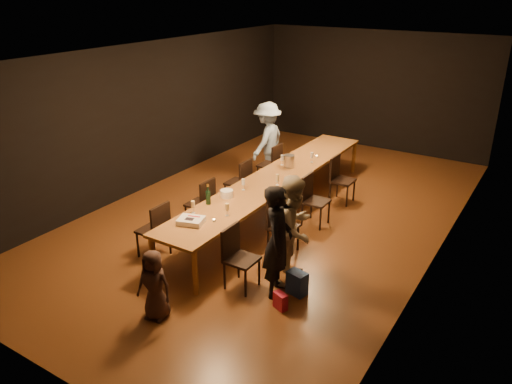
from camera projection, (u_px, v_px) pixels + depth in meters
The scene contains 30 objects.
ground at pixel (275, 213), 9.53m from camera, with size 10.00×10.00×0.00m, color #4E3013.
room_shell at pixel (277, 106), 8.72m from camera, with size 6.04×10.04×3.02m.
table at pixel (275, 179), 9.26m from camera, with size 0.90×6.00×0.75m.
chair_right_0 at pixel (242, 259), 7.06m from camera, with size 0.42×0.42×0.93m, color black, non-canonical shape.
chair_right_1 at pixel (283, 226), 8.00m from camera, with size 0.42×0.42×0.93m, color black, non-canonical shape.
chair_right_2 at pixel (316, 201), 8.93m from camera, with size 0.42×0.42×0.93m, color black, non-canonical shape.
chair_right_3 at pixel (343, 180), 9.87m from camera, with size 0.42×0.42×0.93m, color black, non-canonical shape.
chair_left_0 at pixel (153, 229), 7.90m from camera, with size 0.42×0.42×0.93m, color black, non-canonical shape.
chair_left_1 at pixel (200, 203), 8.83m from camera, with size 0.42×0.42×0.93m, color black, non-canonical shape.
chair_left_2 at pixel (238, 182), 9.77m from camera, with size 0.42×0.42×0.93m, color black, non-canonical shape.
chair_left_3 at pixel (269, 164), 10.70m from camera, with size 0.42×0.42×0.93m, color black, non-canonical shape.
woman_birthday at pixel (278, 241), 6.80m from camera, with size 0.60×0.39×1.64m, color black.
woman_tan at pixel (294, 229), 7.17m from camera, with size 0.79×0.61×1.62m, color tan.
man_blue at pixel (267, 140), 11.02m from camera, with size 1.10×0.63×1.70m, color #8DAFDA.
child at pixel (154, 285), 6.42m from camera, with size 0.48×0.31×0.97m, color #3D2722.
gift_bag_red at pixel (280, 301), 6.72m from camera, with size 0.20×0.11×0.24m, color #D11F44.
gift_bag_blue at pixel (297, 283), 7.02m from camera, with size 0.28×0.18×0.34m, color #24499F.
birthday_cake at pixel (191, 221), 7.45m from camera, with size 0.44×0.39×0.09m.
plate_stack at pixel (227, 194), 8.36m from camera, with size 0.22×0.22×0.12m, color white.
champagne_bottle at pixel (208, 194), 8.04m from camera, with size 0.08×0.08×0.35m, color black, non-canonical shape.
ice_bucket at pixel (289, 161), 9.70m from camera, with size 0.22×0.22×0.24m, color #B4B5B9.
wineglass_0 at pixel (193, 207), 7.76m from camera, with size 0.06×0.06×0.21m, color beige, non-canonical shape.
wineglass_1 at pixel (227, 210), 7.67m from camera, with size 0.06×0.06×0.21m, color beige, non-canonical shape.
wineglass_2 at pixel (243, 184), 8.62m from camera, with size 0.06×0.06×0.21m, color silver, non-canonical shape.
wineglass_3 at pixel (277, 180), 8.82m from camera, with size 0.06×0.06×0.21m, color beige, non-canonical shape.
wineglass_4 at pixel (282, 160), 9.79m from camera, with size 0.06×0.06×0.21m, color silver, non-canonical shape.
wineglass_5 at pixel (312, 157), 9.94m from camera, with size 0.06×0.06×0.21m, color silver, non-canonical shape.
tealight_near at pixel (214, 220), 7.52m from camera, with size 0.05×0.05×0.03m, color #B2B7B2.
tealight_mid at pixel (277, 181), 9.01m from camera, with size 0.05×0.05×0.03m, color #B2B7B2.
tealight_far at pixel (317, 156), 10.27m from camera, with size 0.05×0.05×0.03m, color #B2B7B2.
Camera 1 is at (4.30, -7.48, 4.09)m, focal length 35.00 mm.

